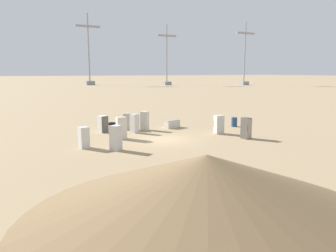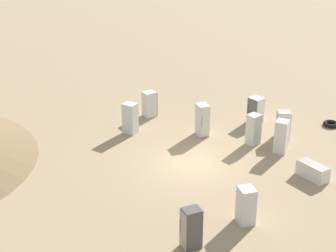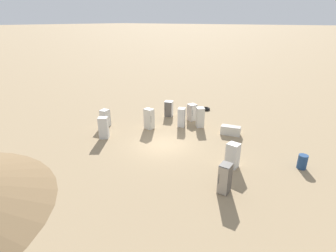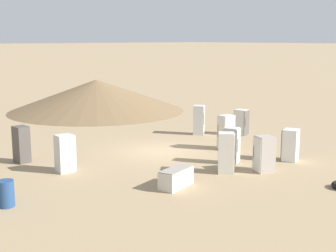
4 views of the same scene
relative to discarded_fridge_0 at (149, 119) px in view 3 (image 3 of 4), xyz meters
name	(u,v)px [view 3 (image 3 of 4)]	position (x,y,z in m)	size (l,w,h in m)	color
ground_plane	(163,144)	(2.84, -1.83, -0.89)	(1000.00, 1000.00, 0.00)	#9E8460
discarded_fridge_0	(149,119)	(0.00, 0.00, 0.00)	(0.79, 0.60, 1.78)	beige
discarded_fridge_1	(169,109)	(-0.46, 3.56, -0.14)	(0.91, 0.90, 1.50)	white
discarded_fridge_2	(200,117)	(3.34, 2.91, -0.01)	(0.91, 0.91, 1.75)	beige
discarded_fridge_3	(233,155)	(8.32, -1.85, -0.08)	(0.80, 0.69, 1.63)	silver
discarded_fridge_4	(231,130)	(6.23, 2.87, -0.53)	(1.69, 1.04, 0.73)	beige
discarded_fridge_5	(192,112)	(1.97, 3.87, -0.11)	(0.95, 0.92, 1.55)	#A89E93
discarded_fridge_6	(225,178)	(9.02, -4.60, -0.04)	(0.60, 0.77, 1.70)	#4C4742
discarded_fridge_7	(104,128)	(-1.69, -3.57, -0.02)	(0.93, 0.91, 1.74)	silver
discarded_fridge_8	(182,117)	(1.97, 2.06, -0.05)	(0.77, 0.81, 1.68)	silver
discarded_fridge_9	(105,118)	(-3.49, -1.81, -0.13)	(0.75, 0.84, 1.52)	silver
scrap_tire	(206,109)	(1.60, 7.33, -0.78)	(0.89, 0.89, 0.22)	black
rusty_barrel	(302,162)	(12.00, 0.55, -0.43)	(0.57, 0.57, 0.92)	navy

